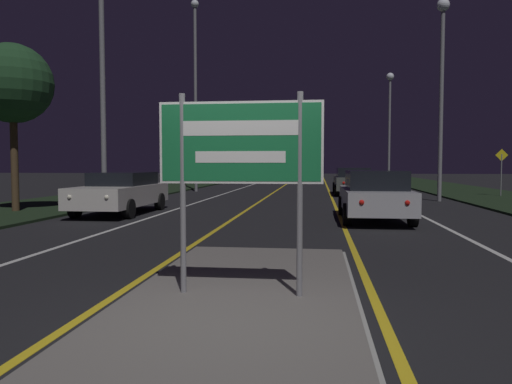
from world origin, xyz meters
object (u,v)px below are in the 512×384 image
streetlight_right_far (390,108)px  car_receding_0 (374,195)px  car_receding_1 (352,181)px  warning_sign (501,168)px  streetlight_left_near (101,10)px  streetlight_left_far (195,79)px  highway_sign (240,153)px  streetlight_right_near (442,68)px  car_approaching_0 (121,192)px

streetlight_right_far → car_receding_0: (-3.92, -25.44, -5.23)m
car_receding_1 → warning_sign: bearing=-9.6°
warning_sign → streetlight_left_near: bearing=-150.2°
car_receding_0 → car_receding_1: bearing=89.0°
streetlight_right_far → car_receding_1: (-3.72, -13.26, -5.23)m
streetlight_left_far → streetlight_left_near: bearing=-90.5°
streetlight_left_near → streetlight_right_far: streetlight_left_near is taller
highway_sign → car_receding_1: (2.75, 21.18, -1.03)m
highway_sign → streetlight_left_far: 24.62m
highway_sign → streetlight_left_far: size_ratio=0.21×
streetlight_left_near → car_receding_0: 10.99m
streetlight_right_near → warning_sign: (3.61, 2.97, -4.37)m
streetlight_right_far → highway_sign: bearing=-100.6°
highway_sign → streetlight_right_far: streetlight_right_far is taller
car_receding_1 → streetlight_right_near: bearing=-50.0°
warning_sign → highway_sign: bearing=-116.3°
car_approaching_0 → warning_sign: size_ratio=2.09×
streetlight_left_far → warning_sign: size_ratio=4.89×
highway_sign → streetlight_right_far: size_ratio=0.27×
highway_sign → car_receding_0: size_ratio=0.51×
car_receding_0 → warning_sign: size_ratio=2.02×
streetlight_left_near → streetlight_left_far: streetlight_left_far is taller
highway_sign → streetlight_right_far: 35.29m
car_receding_0 → car_receding_1: 12.19m
streetlight_right_far → streetlight_left_near: bearing=-118.5°
highway_sign → warning_sign: bearing=63.7°
car_approaching_0 → warning_sign: (15.43, 9.94, 0.74)m
streetlight_right_far → car_receding_0: size_ratio=1.88×
streetlight_left_far → streetlight_right_near: bearing=-26.6°
streetlight_right_near → streetlight_right_far: streetlight_right_near is taller
streetlight_left_far → car_approaching_0: size_ratio=2.34×
streetlight_right_near → streetlight_left_far: bearing=153.4°
streetlight_left_near → car_receding_0: streetlight_left_near is taller
streetlight_right_near → car_receding_0: size_ratio=1.89×
car_receding_0 → streetlight_right_far: bearing=81.2°
car_receding_0 → car_approaching_0: car_receding_0 is taller
highway_sign → streetlight_left_near: streetlight_left_near is taller
highway_sign → car_receding_0: bearing=74.2°
streetlight_left_near → car_receding_1: (9.18, 10.53, -6.13)m
highway_sign → streetlight_left_far: (-6.30, 23.30, 4.88)m
streetlight_left_near → car_receding_0: size_ratio=2.28×
streetlight_left_near → streetlight_right_far: bearing=61.5°
streetlight_left_near → streetlight_right_near: 14.22m
car_receding_1 → warning_sign: (7.11, -1.20, 0.71)m
streetlight_left_far → car_receding_0: 17.83m
streetlight_left_far → streetlight_right_near: 14.07m
car_receding_0 → streetlight_left_near: bearing=169.5°
highway_sign → warning_sign: highway_sign is taller
streetlight_left_near → car_approaching_0: (0.86, -0.62, -6.16)m
highway_sign → car_receding_0: highway_sign is taller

